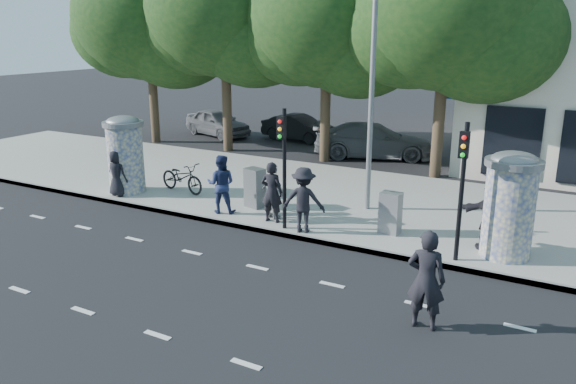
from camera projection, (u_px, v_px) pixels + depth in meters
The scene contains 27 objects.
ground at pixel (224, 290), 12.49m from camera, with size 120.00×120.00×0.00m, color black.
sidewalk at pixel (353, 200), 18.79m from camera, with size 40.00×8.00×0.15m, color gray.
curb at pixel (298, 237), 15.46m from camera, with size 40.00×0.10×0.16m, color slate.
lane_dash_near at pixel (158, 335), 10.64m from camera, with size 32.00×0.12×0.01m, color silver.
lane_dash_far at pixel (257, 267), 13.67m from camera, with size 32.00×0.12×0.01m, color silver.
ad_column_left at pixel (125, 153), 19.18m from camera, with size 1.36×1.36×2.65m.
ad_column_right at pixel (510, 203), 13.63m from camera, with size 1.36×1.36×2.65m.
traffic_pole_near at pixel (283, 157), 15.35m from camera, with size 0.22×0.31×3.40m.
traffic_pole_far at pixel (462, 178), 13.13m from camera, with size 0.22×0.31×3.40m.
street_lamp at pixel (372, 58), 16.38m from camera, with size 0.25×0.93×8.00m.
tree_far_left at pixel (148, 17), 27.30m from camera, with size 7.20×7.20×9.26m.
tree_mid_left at pixel (224, 8), 25.14m from camera, with size 7.20×7.20×9.57m.
tree_near_left at pixel (327, 17), 23.12m from camera, with size 6.80×6.80×8.97m.
tree_center at pixel (447, 9), 20.41m from camera, with size 7.00×7.00×9.30m.
ped_a at pixel (117, 173), 18.85m from camera, with size 0.77×0.50×1.57m, color black.
ped_b at pixel (272, 192), 16.27m from camera, with size 0.65×0.43×1.80m, color black.
ped_c at pixel (221, 184), 17.10m from camera, with size 0.88×0.68×1.81m, color navy.
ped_d at pixel (304, 200), 15.44m from camera, with size 1.19×0.68×1.84m, color black.
ped_e at pixel (273, 192), 16.57m from camera, with size 0.95×0.54×1.62m, color gray.
ped_f at pixel (492, 215), 14.18m from camera, with size 1.72×0.62×1.86m, color black.
man_road at pixel (426, 280), 10.67m from camera, with size 0.73×0.48×2.00m, color black.
bicycle at pixel (182, 177), 19.41m from camera, with size 1.98×0.69×1.04m, color black.
cabinet_left at pixel (255, 188), 17.72m from camera, with size 0.60×0.44×1.25m, color #5D6061.
cabinet_right at pixel (390, 213), 15.43m from camera, with size 0.56×0.40×1.16m, color gray.
car_left at pixel (217, 122), 30.54m from camera, with size 4.24×1.71×1.44m, color #575A5E.
car_mid at pixel (299, 128), 29.28m from camera, with size 4.02×1.40×1.32m, color black.
car_right at pixel (373, 141), 25.29m from camera, with size 5.33×2.16×1.55m, color #585B5F.
Camera 1 is at (6.72, -9.31, 5.58)m, focal length 35.00 mm.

